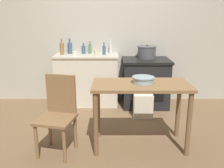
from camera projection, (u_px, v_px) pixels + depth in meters
ground_plane at (112, 137)px, 3.28m from camera, size 14.00×14.00×0.00m
wall_back at (112, 31)px, 4.46m from camera, size 8.00×0.07×2.55m
counter_cabinet at (88, 80)px, 4.42m from camera, size 1.11×0.52×0.89m
stove at (146, 82)px, 4.36m from camera, size 0.81×0.67×0.83m
work_table at (141, 95)px, 2.92m from camera, size 1.13×0.56×0.79m
chair at (59, 112)px, 2.87m from camera, size 0.48×0.48×0.90m
flour_sack at (144, 106)px, 3.89m from camera, size 0.29×0.21×0.38m
stock_pot at (147, 52)px, 4.31m from camera, size 0.32×0.32×0.23m
mixing_bowl_large at (144, 79)px, 2.90m from camera, size 0.26×0.26×0.07m
bottle_far_left at (105, 50)px, 4.33m from camera, size 0.06×0.06×0.21m
bottle_left at (63, 49)px, 4.31m from camera, size 0.08×0.08×0.27m
bottle_mid_left at (91, 49)px, 4.44m from camera, size 0.06×0.06×0.22m
bottle_center_left at (70, 48)px, 4.42m from camera, size 0.08×0.08×0.27m
bottle_center at (84, 50)px, 4.41m from camera, size 0.07×0.07×0.19m
bottle_center_right at (111, 48)px, 4.43m from camera, size 0.06×0.06×0.28m
cup_mid_right at (76, 54)px, 4.18m from camera, size 0.08×0.08×0.08m
cup_right at (97, 52)px, 4.26m from camera, size 0.07×0.07×0.10m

